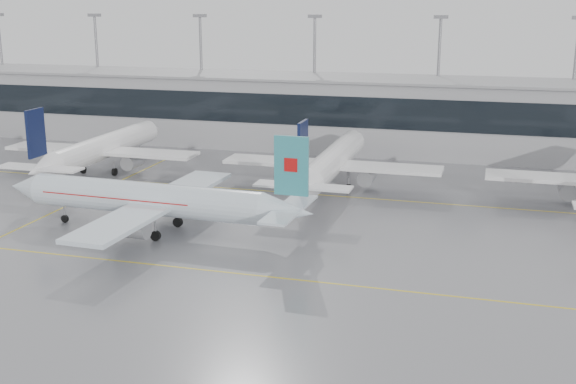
# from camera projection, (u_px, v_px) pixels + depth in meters

# --- Properties ---
(ground) EXTENTS (320.00, 320.00, 0.00)m
(ground) POSITION_uv_depth(u_px,v_px,m) (253.00, 275.00, 67.37)
(ground) COLOR gray
(ground) RESTS_ON ground
(taxi_line_main) EXTENTS (120.00, 0.25, 0.01)m
(taxi_line_main) POSITION_uv_depth(u_px,v_px,m) (253.00, 275.00, 67.37)
(taxi_line_main) COLOR gold
(taxi_line_main) RESTS_ON ground
(taxi_line_north) EXTENTS (120.00, 0.25, 0.01)m
(taxi_line_north) POSITION_uv_depth(u_px,v_px,m) (325.00, 195.00, 95.27)
(taxi_line_north) COLOR gold
(taxi_line_north) RESTS_ON ground
(taxi_line_cross) EXTENTS (0.25, 60.00, 0.01)m
(taxi_line_cross) POSITION_uv_depth(u_px,v_px,m) (62.00, 208.00, 89.27)
(taxi_line_cross) COLOR gold
(taxi_line_cross) RESTS_ON ground
(terminal) EXTENTS (180.00, 15.00, 12.00)m
(terminal) POSITION_uv_depth(u_px,v_px,m) (368.00, 115.00, 123.50)
(terminal) COLOR #9A9A9D
(terminal) RESTS_ON ground
(terminal_glass) EXTENTS (180.00, 0.20, 5.00)m
(terminal_glass) POSITION_uv_depth(u_px,v_px,m) (360.00, 113.00, 116.10)
(terminal_glass) COLOR black
(terminal_glass) RESTS_ON ground
(terminal_roof) EXTENTS (182.00, 16.00, 0.40)m
(terminal_roof) POSITION_uv_depth(u_px,v_px,m) (369.00, 79.00, 121.92)
(terminal_roof) COLOR gray
(terminal_roof) RESTS_ON ground
(light_masts) EXTENTS (156.40, 1.00, 22.60)m
(light_masts) POSITION_uv_depth(u_px,v_px,m) (375.00, 69.00, 127.21)
(light_masts) COLOR gray
(light_masts) RESTS_ON ground
(air_canada_jet) EXTENTS (37.11, 29.86, 11.73)m
(air_canada_jet) POSITION_uv_depth(u_px,v_px,m) (156.00, 200.00, 78.91)
(air_canada_jet) COLOR silver
(air_canada_jet) RESTS_ON ground
(parked_jet_b) EXTENTS (29.64, 36.96, 11.72)m
(parked_jet_b) POSITION_uv_depth(u_px,v_px,m) (102.00, 148.00, 107.04)
(parked_jet_b) COLOR white
(parked_jet_b) RESTS_ON ground
(parked_jet_c) EXTENTS (29.64, 36.96, 11.72)m
(parked_jet_c) POSITION_uv_depth(u_px,v_px,m) (332.00, 162.00, 97.75)
(parked_jet_c) COLOR white
(parked_jet_c) RESTS_ON ground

